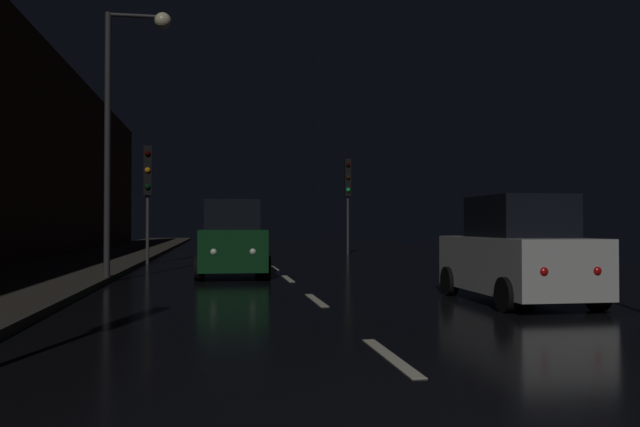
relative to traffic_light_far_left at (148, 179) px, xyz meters
name	(u,v)px	position (x,y,z in m)	size (l,w,h in m)	color
ground	(262,259)	(4.58, 2.94, -3.27)	(26.17, 84.00, 0.02)	black
sidewalk_left	(99,259)	(-2.30, 2.94, -3.19)	(4.40, 84.00, 0.15)	#38332B
building_facade_left	(8,138)	(-4.90, -0.56, 1.38)	(0.80, 63.00, 9.29)	#472319
lane_centerline	(285,276)	(4.58, -6.76, -3.26)	(0.16, 29.21, 0.01)	beige
traffic_light_far_left	(148,179)	(0.00, 0.00, 0.00)	(0.33, 0.47, 4.54)	#38383A
traffic_light_far_right	(348,185)	(9.17, 6.74, 0.26)	(0.33, 0.47, 4.85)	#38383A
streetlamp_overhead	(126,102)	(0.26, -8.04, 1.47)	(1.70, 0.44, 7.14)	#2D2D30
car_approaching_headlights	(232,241)	(3.06, -6.30, -2.25)	(2.04, 4.42, 2.23)	#0F3819
car_parked_right_near	(517,254)	(8.37, -13.86, -2.32)	(1.89, 4.08, 2.06)	silver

